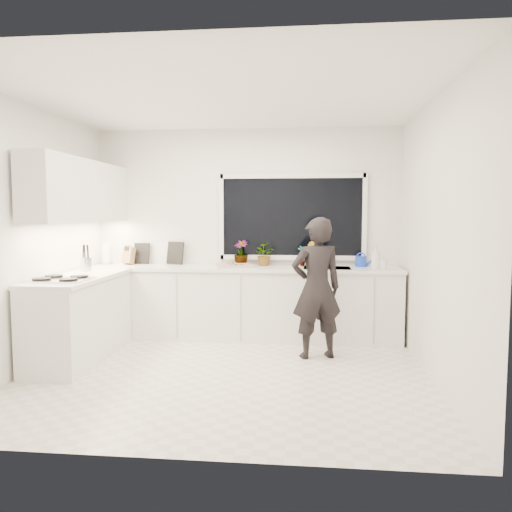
# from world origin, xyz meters

# --- Properties ---
(floor) EXTENTS (4.00, 3.50, 0.02)m
(floor) POSITION_xyz_m (0.00, 0.00, -0.01)
(floor) COLOR beige
(floor) RESTS_ON ground
(wall_back) EXTENTS (4.00, 0.02, 2.70)m
(wall_back) POSITION_xyz_m (0.00, 1.76, 1.35)
(wall_back) COLOR white
(wall_back) RESTS_ON ground
(wall_left) EXTENTS (0.02, 3.50, 2.70)m
(wall_left) POSITION_xyz_m (-2.01, 0.00, 1.35)
(wall_left) COLOR white
(wall_left) RESTS_ON ground
(wall_right) EXTENTS (0.02, 3.50, 2.70)m
(wall_right) POSITION_xyz_m (2.01, 0.00, 1.35)
(wall_right) COLOR white
(wall_right) RESTS_ON ground
(ceiling) EXTENTS (4.00, 3.50, 0.02)m
(ceiling) POSITION_xyz_m (0.00, 0.00, 2.71)
(ceiling) COLOR white
(ceiling) RESTS_ON wall_back
(window) EXTENTS (1.80, 0.02, 1.00)m
(window) POSITION_xyz_m (0.60, 1.73, 1.55)
(window) COLOR black
(window) RESTS_ON wall_back
(base_cabinets_back) EXTENTS (3.92, 0.58, 0.88)m
(base_cabinets_back) POSITION_xyz_m (0.00, 1.45, 0.44)
(base_cabinets_back) COLOR white
(base_cabinets_back) RESTS_ON floor
(base_cabinets_left) EXTENTS (0.58, 1.60, 0.88)m
(base_cabinets_left) POSITION_xyz_m (-1.67, 0.35, 0.44)
(base_cabinets_left) COLOR white
(base_cabinets_left) RESTS_ON floor
(countertop_back) EXTENTS (3.94, 0.62, 0.04)m
(countertop_back) POSITION_xyz_m (0.00, 1.44, 0.90)
(countertop_back) COLOR silver
(countertop_back) RESTS_ON base_cabinets_back
(countertop_left) EXTENTS (0.62, 1.60, 0.04)m
(countertop_left) POSITION_xyz_m (-1.67, 0.35, 0.90)
(countertop_left) COLOR silver
(countertop_left) RESTS_ON base_cabinets_left
(upper_cabinets) EXTENTS (0.34, 2.10, 0.70)m
(upper_cabinets) POSITION_xyz_m (-1.79, 0.70, 1.85)
(upper_cabinets) COLOR white
(upper_cabinets) RESTS_ON wall_left
(sink) EXTENTS (0.58, 0.42, 0.14)m
(sink) POSITION_xyz_m (1.05, 1.45, 0.87)
(sink) COLOR silver
(sink) RESTS_ON countertop_back
(faucet) EXTENTS (0.03, 0.03, 0.22)m
(faucet) POSITION_xyz_m (1.05, 1.65, 1.03)
(faucet) COLOR silver
(faucet) RESTS_ON countertop_back
(stovetop) EXTENTS (0.56, 0.48, 0.03)m
(stovetop) POSITION_xyz_m (-1.69, -0.00, 0.94)
(stovetop) COLOR black
(stovetop) RESTS_ON countertop_left
(person) EXTENTS (0.65, 0.53, 1.56)m
(person) POSITION_xyz_m (0.91, 0.67, 0.78)
(person) COLOR black
(person) RESTS_ON floor
(pizza_tray) EXTENTS (0.56, 0.48, 0.03)m
(pizza_tray) POSITION_xyz_m (-0.11, 1.42, 0.94)
(pizza_tray) COLOR silver
(pizza_tray) RESTS_ON countertop_back
(pizza) EXTENTS (0.51, 0.43, 0.01)m
(pizza) POSITION_xyz_m (-0.11, 1.42, 0.95)
(pizza) COLOR #B32B17
(pizza) RESTS_ON pizza_tray
(watering_can) EXTENTS (0.18, 0.18, 0.13)m
(watering_can) POSITION_xyz_m (1.48, 1.61, 0.98)
(watering_can) COLOR blue
(watering_can) RESTS_ON countertop_back
(paper_towel_roll) EXTENTS (0.14, 0.14, 0.26)m
(paper_towel_roll) POSITION_xyz_m (-1.85, 1.55, 1.05)
(paper_towel_roll) COLOR silver
(paper_towel_roll) RESTS_ON countertop_back
(knife_block) EXTENTS (0.15, 0.13, 0.22)m
(knife_block) POSITION_xyz_m (-1.56, 1.59, 1.03)
(knife_block) COLOR olive
(knife_block) RESTS_ON countertop_back
(utensil_crock) EXTENTS (0.16, 0.16, 0.16)m
(utensil_crock) POSITION_xyz_m (-1.79, 0.80, 1.00)
(utensil_crock) COLOR silver
(utensil_crock) RESTS_ON countertop_left
(picture_frame_large) EXTENTS (0.22, 0.04, 0.28)m
(picture_frame_large) POSITION_xyz_m (-1.42, 1.69, 1.06)
(picture_frame_large) COLOR black
(picture_frame_large) RESTS_ON countertop_back
(picture_frame_small) EXTENTS (0.24, 0.11, 0.30)m
(picture_frame_small) POSITION_xyz_m (-0.95, 1.69, 1.07)
(picture_frame_small) COLOR black
(picture_frame_small) RESTS_ON countertop_back
(herb_plants) EXTENTS (1.15, 0.34, 0.33)m
(herb_plants) POSITION_xyz_m (0.32, 1.61, 1.07)
(herb_plants) COLOR #26662D
(herb_plants) RESTS_ON countertop_back
(soap_bottles) EXTENTS (0.21, 0.15, 0.29)m
(soap_bottles) POSITION_xyz_m (1.65, 1.30, 1.05)
(soap_bottles) COLOR #D8BF66
(soap_bottles) RESTS_ON countertop_back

